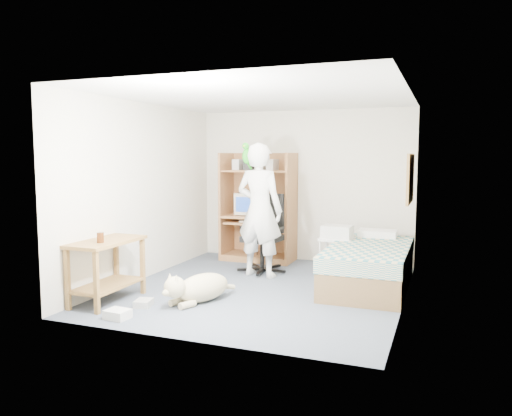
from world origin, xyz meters
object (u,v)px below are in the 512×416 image
(person, at_px, (260,210))
(printer_cart, at_px, (337,251))
(side_desk, at_px, (107,261))
(office_chair, at_px, (264,244))
(bed, at_px, (369,266))
(dog, at_px, (199,287))
(computer_hutch, at_px, (259,211))

(person, xyz_separation_m, printer_cart, (1.06, 0.38, -0.59))
(side_desk, distance_m, office_chair, 2.49)
(office_chair, bearing_deg, printer_cart, 11.30)
(bed, bearing_deg, side_desk, -147.50)
(side_desk, relative_size, printer_cart, 1.76)
(dog, xyz_separation_m, printer_cart, (1.28, 1.88, 0.20))
(computer_hutch, bearing_deg, dog, -85.73)
(side_desk, xyz_separation_m, printer_cart, (2.32, 2.24, -0.12))
(computer_hutch, height_order, person, person)
(computer_hutch, distance_m, side_desk, 3.08)
(person, distance_m, dog, 1.71)
(dog, bearing_deg, office_chair, 107.76)
(side_desk, bearing_deg, bed, 32.50)
(bed, bearing_deg, dog, -141.19)
(computer_hutch, relative_size, side_desk, 1.80)
(bed, xyz_separation_m, side_desk, (-2.85, -1.82, 0.21))
(side_desk, distance_m, printer_cart, 3.23)
(bed, xyz_separation_m, person, (-1.59, 0.05, 0.68))
(office_chair, bearing_deg, computer_hutch, 123.58)
(bed, height_order, office_chair, office_chair)
(computer_hutch, relative_size, dog, 1.73)
(bed, bearing_deg, printer_cart, 140.97)
(bed, relative_size, printer_cart, 3.55)
(bed, distance_m, side_desk, 3.39)
(printer_cart, bearing_deg, dog, -120.85)
(computer_hutch, height_order, printer_cart, computer_hutch)
(person, height_order, printer_cart, person)
(side_desk, bearing_deg, dog, 19.15)
(side_desk, xyz_separation_m, office_chair, (1.22, 2.17, -0.08))
(side_desk, distance_m, person, 2.30)
(computer_hutch, height_order, dog, computer_hutch)
(side_desk, xyz_separation_m, person, (1.26, 1.86, 0.47))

